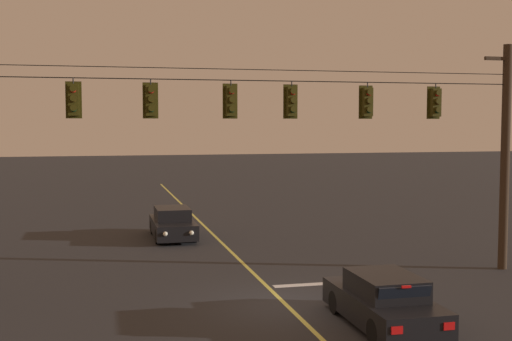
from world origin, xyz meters
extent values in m
plane|color=#28282B|center=(0.00, 0.00, 0.00)|extent=(180.00, 180.00, 0.00)
cube|color=#D1C64C|center=(0.00, 8.76, 0.00)|extent=(0.14, 60.00, 0.01)
cube|color=silver|center=(1.90, 2.16, 0.00)|extent=(3.40, 0.36, 0.01)
cylinder|color=#38281C|center=(8.90, 2.76, 4.00)|extent=(0.32, 0.32, 8.01)
cube|color=#38281C|center=(8.90, 2.76, 7.51)|extent=(1.80, 0.12, 0.12)
cylinder|color=slate|center=(8.90, 2.76, 7.16)|extent=(0.12, 0.12, 0.18)
cylinder|color=black|center=(0.00, 2.76, 6.61)|extent=(17.79, 0.03, 0.03)
cylinder|color=black|center=(0.00, 2.76, 6.96)|extent=(17.79, 0.02, 0.02)
cylinder|color=black|center=(-5.91, 2.76, 6.52)|extent=(0.04, 0.04, 0.18)
cube|color=#332D0A|center=(-5.91, 2.76, 5.95)|extent=(0.32, 0.26, 0.96)
cube|color=#332D0A|center=(-5.91, 2.91, 5.95)|extent=(0.48, 0.03, 1.12)
sphere|color=red|center=(-5.91, 2.60, 6.24)|extent=(0.17, 0.17, 0.17)
cylinder|color=#332D0A|center=(-5.91, 2.56, 6.28)|extent=(0.20, 0.10, 0.20)
sphere|color=#3D280A|center=(-5.91, 2.60, 5.95)|extent=(0.17, 0.17, 0.17)
cylinder|color=#332D0A|center=(-5.91, 2.56, 5.99)|extent=(0.20, 0.10, 0.20)
sphere|color=black|center=(-5.91, 2.60, 5.66)|extent=(0.17, 0.17, 0.17)
cylinder|color=#332D0A|center=(-5.91, 2.56, 5.70)|extent=(0.20, 0.10, 0.20)
cylinder|color=black|center=(-3.60, 2.76, 6.52)|extent=(0.04, 0.04, 0.18)
cube|color=#332D0A|center=(-3.60, 2.76, 5.95)|extent=(0.32, 0.26, 0.96)
cube|color=#332D0A|center=(-3.60, 2.91, 5.95)|extent=(0.48, 0.03, 1.12)
sphere|color=red|center=(-3.60, 2.60, 6.24)|extent=(0.17, 0.17, 0.17)
cylinder|color=#332D0A|center=(-3.60, 2.56, 6.28)|extent=(0.20, 0.10, 0.20)
sphere|color=#3D280A|center=(-3.60, 2.60, 5.95)|extent=(0.17, 0.17, 0.17)
cylinder|color=#332D0A|center=(-3.60, 2.56, 5.99)|extent=(0.20, 0.10, 0.20)
sphere|color=black|center=(-3.60, 2.60, 5.66)|extent=(0.17, 0.17, 0.17)
cylinder|color=#332D0A|center=(-3.60, 2.56, 5.70)|extent=(0.20, 0.10, 0.20)
cylinder|color=black|center=(-1.06, 2.76, 6.52)|extent=(0.04, 0.04, 0.18)
cube|color=#332D0A|center=(-1.06, 2.76, 5.95)|extent=(0.32, 0.26, 0.96)
cube|color=#332D0A|center=(-1.06, 2.91, 5.95)|extent=(0.48, 0.03, 1.12)
sphere|color=red|center=(-1.06, 2.60, 6.24)|extent=(0.17, 0.17, 0.17)
cylinder|color=#332D0A|center=(-1.06, 2.56, 6.28)|extent=(0.20, 0.10, 0.20)
sphere|color=#3D280A|center=(-1.06, 2.60, 5.95)|extent=(0.17, 0.17, 0.17)
cylinder|color=#332D0A|center=(-1.06, 2.56, 5.99)|extent=(0.20, 0.10, 0.20)
sphere|color=black|center=(-1.06, 2.60, 5.66)|extent=(0.17, 0.17, 0.17)
cylinder|color=#332D0A|center=(-1.06, 2.56, 5.70)|extent=(0.20, 0.10, 0.20)
cylinder|color=black|center=(0.96, 2.76, 6.52)|extent=(0.04, 0.04, 0.18)
cube|color=#332D0A|center=(0.96, 2.76, 5.95)|extent=(0.32, 0.26, 0.96)
cube|color=#332D0A|center=(0.96, 2.91, 5.95)|extent=(0.48, 0.03, 1.12)
sphere|color=red|center=(0.96, 2.60, 6.24)|extent=(0.17, 0.17, 0.17)
cylinder|color=#332D0A|center=(0.96, 2.56, 6.28)|extent=(0.20, 0.10, 0.20)
sphere|color=#3D280A|center=(0.96, 2.60, 5.95)|extent=(0.17, 0.17, 0.17)
cylinder|color=#332D0A|center=(0.96, 2.56, 5.99)|extent=(0.20, 0.10, 0.20)
sphere|color=black|center=(0.96, 2.60, 5.66)|extent=(0.17, 0.17, 0.17)
cylinder|color=#332D0A|center=(0.96, 2.56, 5.70)|extent=(0.20, 0.10, 0.20)
cylinder|color=black|center=(3.60, 2.76, 6.52)|extent=(0.04, 0.04, 0.18)
cube|color=#332D0A|center=(3.60, 2.76, 5.95)|extent=(0.32, 0.26, 0.96)
cube|color=#332D0A|center=(3.60, 2.91, 5.95)|extent=(0.48, 0.03, 1.12)
sphere|color=red|center=(3.60, 2.60, 6.24)|extent=(0.17, 0.17, 0.17)
cylinder|color=#332D0A|center=(3.60, 2.56, 6.28)|extent=(0.20, 0.10, 0.20)
sphere|color=#3D280A|center=(3.60, 2.60, 5.95)|extent=(0.17, 0.17, 0.17)
cylinder|color=#332D0A|center=(3.60, 2.56, 5.99)|extent=(0.20, 0.10, 0.20)
sphere|color=black|center=(3.60, 2.60, 5.66)|extent=(0.17, 0.17, 0.17)
cylinder|color=#332D0A|center=(3.60, 2.56, 5.70)|extent=(0.20, 0.10, 0.20)
cylinder|color=black|center=(6.12, 2.76, 6.52)|extent=(0.04, 0.04, 0.18)
cube|color=#332D0A|center=(6.12, 2.76, 5.95)|extent=(0.32, 0.26, 0.96)
cube|color=#332D0A|center=(6.12, 2.91, 5.95)|extent=(0.48, 0.03, 1.12)
sphere|color=red|center=(6.12, 2.60, 6.24)|extent=(0.17, 0.17, 0.17)
cylinder|color=#332D0A|center=(6.12, 2.56, 6.28)|extent=(0.20, 0.10, 0.20)
sphere|color=#3D280A|center=(6.12, 2.60, 5.95)|extent=(0.17, 0.17, 0.17)
cylinder|color=#332D0A|center=(6.12, 2.56, 5.99)|extent=(0.20, 0.10, 0.20)
sphere|color=black|center=(6.12, 2.60, 5.66)|extent=(0.17, 0.17, 0.17)
cylinder|color=#332D0A|center=(6.12, 2.56, 5.70)|extent=(0.20, 0.10, 0.20)
cube|color=black|center=(1.89, -2.47, 0.51)|extent=(1.80, 4.30, 0.68)
cube|color=black|center=(1.89, -2.59, 1.12)|extent=(1.51, 2.15, 0.54)
cube|color=black|center=(1.89, -1.66, 1.12)|extent=(1.40, 0.21, 0.48)
cube|color=black|center=(1.89, -3.66, 1.12)|extent=(1.37, 0.18, 0.46)
cylinder|color=black|center=(1.09, -1.14, 0.32)|extent=(0.22, 0.64, 0.64)
cylinder|color=black|center=(2.68, -1.14, 0.32)|extent=(0.22, 0.64, 0.64)
cylinder|color=black|center=(1.09, -3.81, 0.32)|extent=(0.22, 0.64, 0.64)
cylinder|color=black|center=(2.68, -3.81, 0.32)|extent=(0.22, 0.64, 0.64)
cube|color=red|center=(1.24, -4.64, 0.61)|extent=(0.28, 0.03, 0.18)
cube|color=red|center=(2.53, -4.64, 0.61)|extent=(0.28, 0.03, 0.18)
cube|color=red|center=(1.89, -3.76, 1.35)|extent=(0.24, 0.04, 0.06)
cube|color=black|center=(-1.95, 11.92, 0.51)|extent=(1.80, 4.30, 0.68)
cube|color=black|center=(-1.95, 12.04, 1.12)|extent=(1.51, 2.15, 0.54)
cube|color=black|center=(-1.95, 11.11, 1.12)|extent=(1.40, 0.21, 0.48)
cube|color=black|center=(-1.95, 13.11, 1.12)|extent=(1.37, 0.18, 0.46)
cylinder|color=black|center=(-1.16, 10.59, 0.32)|extent=(0.22, 0.64, 0.64)
cylinder|color=black|center=(-2.74, 10.59, 0.32)|extent=(0.22, 0.64, 0.64)
cylinder|color=black|center=(-1.16, 13.26, 0.32)|extent=(0.22, 0.64, 0.64)
cylinder|color=black|center=(-2.74, 13.26, 0.32)|extent=(0.22, 0.64, 0.64)
sphere|color=white|center=(-1.39, 9.75, 0.57)|extent=(0.20, 0.20, 0.20)
sphere|color=white|center=(-2.51, 9.75, 0.57)|extent=(0.20, 0.20, 0.20)
camera|label=1|loc=(-5.23, -18.01, 5.26)|focal=46.37mm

